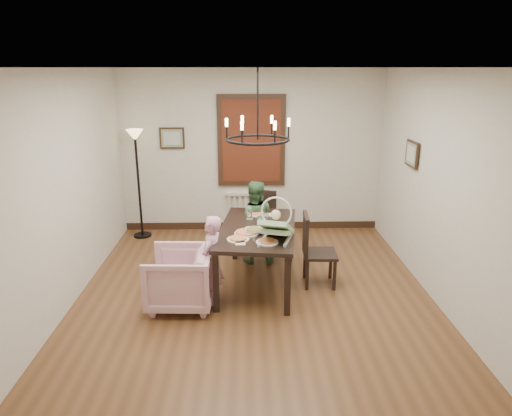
{
  "coord_description": "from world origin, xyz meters",
  "views": [
    {
      "loc": [
        -0.1,
        -5.32,
        2.8
      ],
      "look_at": [
        0.03,
        0.35,
        1.05
      ],
      "focal_mm": 32.0,
      "sensor_mm": 36.0,
      "label": 1
    }
  ],
  "objects_px": {
    "armchair": "(180,278)",
    "drinking_glass": "(260,221)",
    "baby_bouncer": "(277,225)",
    "chair_right": "(320,250)",
    "seated_man": "(254,229)",
    "floor_lamp": "(139,186)",
    "dining_table": "(258,234)",
    "chair_far": "(259,223)",
    "elderly_woman": "(212,267)"
  },
  "relations": [
    {
      "from": "armchair",
      "to": "baby_bouncer",
      "type": "height_order",
      "value": "baby_bouncer"
    },
    {
      "from": "seated_man",
      "to": "drinking_glass",
      "type": "distance_m",
      "value": 0.77
    },
    {
      "from": "dining_table",
      "to": "baby_bouncer",
      "type": "xyz_separation_m",
      "value": [
        0.22,
        -0.45,
        0.27
      ]
    },
    {
      "from": "dining_table",
      "to": "baby_bouncer",
      "type": "height_order",
      "value": "baby_bouncer"
    },
    {
      "from": "dining_table",
      "to": "chair_right",
      "type": "xyz_separation_m",
      "value": [
        0.83,
        -0.04,
        -0.22
      ]
    },
    {
      "from": "elderly_woman",
      "to": "baby_bouncer",
      "type": "relative_size",
      "value": 1.67
    },
    {
      "from": "chair_right",
      "to": "baby_bouncer",
      "type": "xyz_separation_m",
      "value": [
        -0.61,
        -0.41,
        0.49
      ]
    },
    {
      "from": "chair_far",
      "to": "drinking_glass",
      "type": "height_order",
      "value": "chair_far"
    },
    {
      "from": "dining_table",
      "to": "armchair",
      "type": "distance_m",
      "value": 1.17
    },
    {
      "from": "chair_right",
      "to": "chair_far",
      "type": "bearing_deg",
      "value": 37.44
    },
    {
      "from": "elderly_woman",
      "to": "baby_bouncer",
      "type": "distance_m",
      "value": 0.95
    },
    {
      "from": "chair_far",
      "to": "dining_table",
      "type": "bearing_deg",
      "value": -75.28
    },
    {
      "from": "seated_man",
      "to": "floor_lamp",
      "type": "height_order",
      "value": "floor_lamp"
    },
    {
      "from": "chair_far",
      "to": "armchair",
      "type": "relative_size",
      "value": 1.24
    },
    {
      "from": "elderly_woman",
      "to": "seated_man",
      "type": "relative_size",
      "value": 0.9
    },
    {
      "from": "floor_lamp",
      "to": "elderly_woman",
      "type": "bearing_deg",
      "value": -59.77
    },
    {
      "from": "baby_bouncer",
      "to": "floor_lamp",
      "type": "height_order",
      "value": "floor_lamp"
    },
    {
      "from": "chair_far",
      "to": "chair_right",
      "type": "distance_m",
      "value": 1.33
    },
    {
      "from": "dining_table",
      "to": "chair_right",
      "type": "relative_size",
      "value": 1.83
    },
    {
      "from": "dining_table",
      "to": "seated_man",
      "type": "bearing_deg",
      "value": 98.96
    },
    {
      "from": "chair_far",
      "to": "floor_lamp",
      "type": "bearing_deg",
      "value": 175.85
    },
    {
      "from": "armchair",
      "to": "elderly_woman",
      "type": "bearing_deg",
      "value": 102.44
    },
    {
      "from": "drinking_glass",
      "to": "armchair",
      "type": "bearing_deg",
      "value": -147.84
    },
    {
      "from": "seated_man",
      "to": "drinking_glass",
      "type": "relative_size",
      "value": 7.53
    },
    {
      "from": "armchair",
      "to": "floor_lamp",
      "type": "relative_size",
      "value": 0.44
    },
    {
      "from": "elderly_woman",
      "to": "drinking_glass",
      "type": "xyz_separation_m",
      "value": [
        0.61,
        0.55,
        0.4
      ]
    },
    {
      "from": "seated_man",
      "to": "chair_right",
      "type": "bearing_deg",
      "value": 137.67
    },
    {
      "from": "seated_man",
      "to": "chair_far",
      "type": "bearing_deg",
      "value": -105.45
    },
    {
      "from": "floor_lamp",
      "to": "baby_bouncer",
      "type": "bearing_deg",
      "value": -46.75
    },
    {
      "from": "armchair",
      "to": "floor_lamp",
      "type": "distance_m",
      "value": 2.67
    },
    {
      "from": "chair_far",
      "to": "elderly_woman",
      "type": "height_order",
      "value": "chair_far"
    },
    {
      "from": "chair_far",
      "to": "floor_lamp",
      "type": "height_order",
      "value": "floor_lamp"
    },
    {
      "from": "dining_table",
      "to": "chair_far",
      "type": "distance_m",
      "value": 1.07
    },
    {
      "from": "elderly_woman",
      "to": "seated_man",
      "type": "xyz_separation_m",
      "value": [
        0.55,
        1.24,
        0.05
      ]
    },
    {
      "from": "armchair",
      "to": "baby_bouncer",
      "type": "relative_size",
      "value": 1.42
    },
    {
      "from": "chair_right",
      "to": "seated_man",
      "type": "xyz_separation_m",
      "value": [
        -0.86,
        0.78,
        0.02
      ]
    },
    {
      "from": "chair_right",
      "to": "drinking_glass",
      "type": "height_order",
      "value": "chair_right"
    },
    {
      "from": "chair_right",
      "to": "baby_bouncer",
      "type": "relative_size",
      "value": 1.77
    },
    {
      "from": "elderly_woman",
      "to": "dining_table",
      "type": "bearing_deg",
      "value": 148.22
    },
    {
      "from": "baby_bouncer",
      "to": "drinking_glass",
      "type": "xyz_separation_m",
      "value": [
        -0.18,
        0.5,
        -0.11
      ]
    },
    {
      "from": "drinking_glass",
      "to": "floor_lamp",
      "type": "xyz_separation_m",
      "value": [
        -1.98,
        1.8,
        0.03
      ]
    },
    {
      "from": "dining_table",
      "to": "baby_bouncer",
      "type": "bearing_deg",
      "value": -57.65
    },
    {
      "from": "dining_table",
      "to": "elderly_woman",
      "type": "bearing_deg",
      "value": -132.14
    },
    {
      "from": "chair_right",
      "to": "seated_man",
      "type": "relative_size",
      "value": 0.96
    },
    {
      "from": "armchair",
      "to": "drinking_glass",
      "type": "xyz_separation_m",
      "value": [
        0.99,
        0.62,
        0.51
      ]
    },
    {
      "from": "baby_bouncer",
      "to": "drinking_glass",
      "type": "relative_size",
      "value": 4.07
    },
    {
      "from": "chair_right",
      "to": "armchair",
      "type": "bearing_deg",
      "value": 108.71
    },
    {
      "from": "chair_right",
      "to": "baby_bouncer",
      "type": "distance_m",
      "value": 0.88
    },
    {
      "from": "baby_bouncer",
      "to": "chair_right",
      "type": "bearing_deg",
      "value": 50.36
    },
    {
      "from": "chair_far",
      "to": "elderly_woman",
      "type": "bearing_deg",
      "value": -94.39
    }
  ]
}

